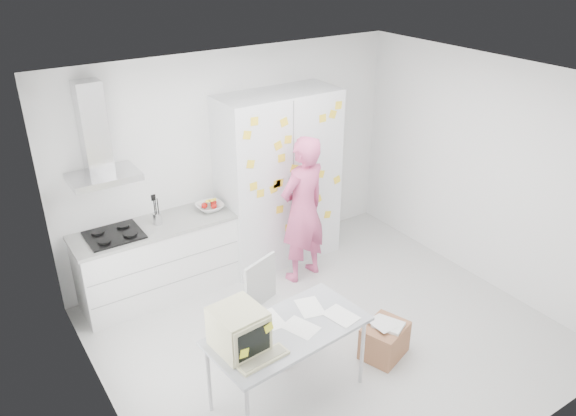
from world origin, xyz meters
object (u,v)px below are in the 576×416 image
chair (271,303)px  cardboard_box (385,340)px  person (303,210)px  desk (258,332)px

chair → cardboard_box: (0.91, -0.69, -0.40)m
person → cardboard_box: (-0.14, -1.67, -0.73)m
cardboard_box → chair: bearing=142.8°
chair → cardboard_box: chair is taller
desk → chair: (0.50, 0.62, -0.28)m
person → chair: bearing=32.8°
person → desk: (-1.56, -1.59, -0.06)m
chair → person: bearing=23.2°
person → desk: 2.23m
person → chair: person is taller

